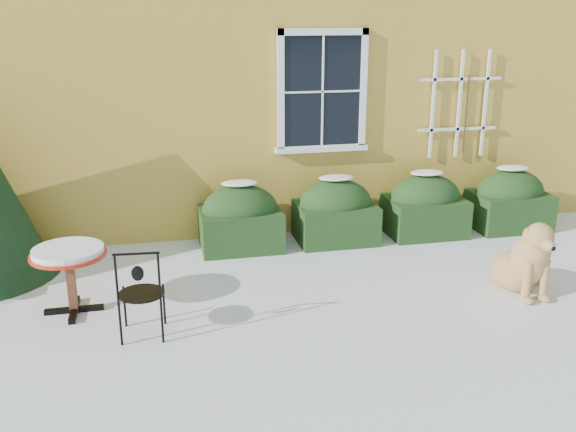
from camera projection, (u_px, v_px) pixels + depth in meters
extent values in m
plane|color=white|center=(310.00, 335.00, 6.22)|extent=(80.00, 80.00, 0.00)
cube|color=gold|center=(218.00, 11.00, 11.82)|extent=(12.00, 8.00, 6.00)
cube|color=black|center=(322.00, 92.00, 8.56)|extent=(1.05, 0.03, 1.45)
cube|color=white|center=(323.00, 32.00, 8.32)|extent=(1.23, 0.06, 0.09)
cube|color=white|center=(321.00, 148.00, 8.78)|extent=(1.23, 0.06, 0.09)
cube|color=white|center=(281.00, 93.00, 8.43)|extent=(0.09, 0.06, 1.63)
cube|color=white|center=(363.00, 91.00, 8.67)|extent=(0.09, 0.06, 1.63)
cube|color=white|center=(323.00, 92.00, 8.54)|extent=(0.02, 0.02, 1.45)
cube|color=white|center=(323.00, 92.00, 8.54)|extent=(1.05, 0.02, 0.02)
cube|color=white|center=(321.00, 149.00, 8.78)|extent=(1.29, 0.14, 0.07)
cube|color=white|center=(433.00, 105.00, 8.94)|extent=(0.04, 0.03, 1.50)
cube|color=white|center=(459.00, 104.00, 9.02)|extent=(0.04, 0.03, 1.50)
cube|color=white|center=(485.00, 103.00, 9.10)|extent=(0.04, 0.03, 1.50)
cube|color=white|center=(457.00, 129.00, 9.12)|extent=(1.20, 0.03, 0.04)
cube|color=white|center=(461.00, 79.00, 8.91)|extent=(1.20, 0.03, 0.04)
cylinder|color=#472D19|center=(466.00, 115.00, 9.07)|extent=(0.02, 0.02, 1.10)
cube|color=#183313|center=(241.00, 229.00, 8.45)|extent=(1.05, 0.80, 0.52)
ellipsoid|color=#183313|center=(240.00, 210.00, 8.37)|extent=(1.00, 0.72, 0.67)
ellipsoid|color=white|center=(239.00, 183.00, 8.26)|extent=(0.47, 0.32, 0.06)
cube|color=#183313|center=(335.00, 222.00, 8.72)|extent=(1.05, 0.80, 0.52)
ellipsoid|color=#183313|center=(336.00, 204.00, 8.64)|extent=(1.00, 0.72, 0.67)
ellipsoid|color=white|center=(336.00, 178.00, 8.53)|extent=(0.47, 0.32, 0.06)
cube|color=#183313|center=(424.00, 216.00, 8.98)|extent=(1.05, 0.80, 0.52)
ellipsoid|color=#183313|center=(425.00, 198.00, 8.91)|extent=(1.00, 0.72, 0.67)
ellipsoid|color=white|center=(427.00, 173.00, 8.80)|extent=(0.47, 0.32, 0.06)
cube|color=#183313|center=(508.00, 210.00, 9.25)|extent=(1.05, 0.80, 0.52)
ellipsoid|color=#183313|center=(510.00, 193.00, 9.17)|extent=(1.00, 0.72, 0.67)
ellipsoid|color=white|center=(513.00, 168.00, 9.06)|extent=(0.47, 0.32, 0.06)
cube|color=black|center=(74.00, 310.00, 6.69)|extent=(0.60, 0.07, 0.05)
cube|color=black|center=(74.00, 310.00, 6.69)|extent=(0.07, 0.60, 0.05)
cube|color=brown|center=(71.00, 284.00, 6.60)|extent=(0.09, 0.09, 0.64)
cylinder|color=red|center=(68.00, 255.00, 6.50)|extent=(0.77, 0.77, 0.03)
cylinder|color=white|center=(68.00, 251.00, 6.49)|extent=(0.71, 0.71, 0.06)
cylinder|color=black|center=(164.00, 304.00, 6.38)|extent=(0.02, 0.02, 0.43)
cylinder|color=black|center=(125.00, 306.00, 6.33)|extent=(0.02, 0.02, 0.43)
cylinder|color=black|center=(162.00, 322.00, 6.01)|extent=(0.02, 0.02, 0.43)
cylinder|color=black|center=(120.00, 324.00, 5.97)|extent=(0.02, 0.02, 0.43)
cylinder|color=black|center=(141.00, 293.00, 6.11)|extent=(0.44, 0.44, 0.02)
cylinder|color=black|center=(159.00, 277.00, 5.88)|extent=(0.02, 0.02, 0.48)
cylinder|color=black|center=(116.00, 279.00, 5.83)|extent=(0.02, 0.02, 0.48)
cylinder|color=black|center=(136.00, 254.00, 5.78)|extent=(0.42, 0.06, 0.02)
ellipsoid|color=black|center=(138.00, 273.00, 5.84)|extent=(0.12, 0.04, 0.15)
ellipsoid|color=tan|center=(516.00, 271.00, 7.22)|extent=(0.58, 0.63, 0.46)
ellipsoid|color=tan|center=(529.00, 260.00, 6.97)|extent=(0.44, 0.40, 0.57)
sphere|color=tan|center=(534.00, 251.00, 6.87)|extent=(0.35, 0.35, 0.35)
cylinder|color=tan|center=(527.00, 282.00, 6.87)|extent=(0.09, 0.09, 0.46)
cylinder|color=tan|center=(544.00, 280.00, 6.91)|extent=(0.09, 0.09, 0.46)
ellipsoid|color=tan|center=(527.00, 300.00, 6.87)|extent=(0.12, 0.16, 0.07)
ellipsoid|color=tan|center=(545.00, 298.00, 6.92)|extent=(0.12, 0.16, 0.07)
cylinder|color=tan|center=(535.00, 246.00, 6.84)|extent=(0.21, 0.26, 0.25)
sphere|color=tan|center=(540.00, 237.00, 6.76)|extent=(0.30, 0.30, 0.30)
ellipsoid|color=tan|center=(547.00, 245.00, 6.64)|extent=(0.15, 0.24, 0.13)
sphere|color=black|center=(553.00, 249.00, 6.55)|extent=(0.05, 0.05, 0.05)
ellipsoid|color=tan|center=(526.00, 236.00, 6.77)|extent=(0.08, 0.10, 0.19)
ellipsoid|color=tan|center=(548.00, 235.00, 6.82)|extent=(0.08, 0.10, 0.19)
cylinder|color=tan|center=(518.00, 273.00, 7.52)|extent=(0.26, 0.35, 0.08)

